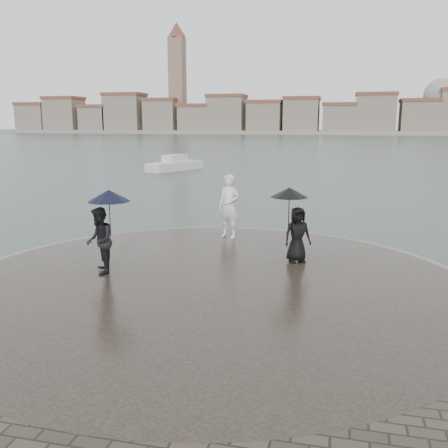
# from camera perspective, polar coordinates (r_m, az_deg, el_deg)

# --- Properties ---
(ground) EXTENTS (400.00, 400.00, 0.00)m
(ground) POSITION_cam_1_polar(r_m,az_deg,el_deg) (8.67, -7.86, -15.77)
(ground) COLOR #2B3835
(ground) RESTS_ON ground
(kerb_ring) EXTENTS (12.50, 12.50, 0.32)m
(kerb_ring) POSITION_cam_1_polar(r_m,az_deg,el_deg) (11.67, -1.53, -7.47)
(kerb_ring) COLOR gray
(kerb_ring) RESTS_ON ground
(quay_tip) EXTENTS (11.90, 11.90, 0.36)m
(quay_tip) POSITION_cam_1_polar(r_m,az_deg,el_deg) (11.66, -1.53, -7.37)
(quay_tip) COLOR #2D261E
(quay_tip) RESTS_ON ground
(statue) EXTENTS (0.84, 0.69, 2.00)m
(statue) POSITION_cam_1_polar(r_m,az_deg,el_deg) (15.73, 0.57, 2.04)
(statue) COLOR white
(statue) RESTS_ON quay_tip
(visitor_left) EXTENTS (1.21, 1.10, 2.04)m
(visitor_left) POSITION_cam_1_polar(r_m,az_deg,el_deg) (12.27, -13.78, -0.51)
(visitor_left) COLOR black
(visitor_left) RESTS_ON quay_tip
(visitor_right) EXTENTS (1.17, 1.00, 1.95)m
(visitor_right) POSITION_cam_1_polar(r_m,az_deg,el_deg) (13.09, 8.07, 0.47)
(visitor_right) COLOR black
(visitor_right) RESTS_ON quay_tip
(far_skyline) EXTENTS (260.00, 20.00, 37.00)m
(far_skyline) POSITION_cam_1_polar(r_m,az_deg,el_deg) (168.11, 10.85, 11.94)
(far_skyline) COLOR gray
(far_skyline) RESTS_ON ground
(boats) EXTENTS (42.66, 16.42, 1.50)m
(boats) POSITION_cam_1_polar(r_m,az_deg,el_deg) (47.16, 22.51, 6.34)
(boats) COLOR beige
(boats) RESTS_ON ground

